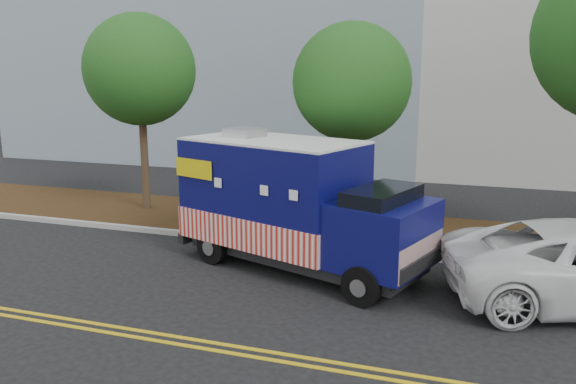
% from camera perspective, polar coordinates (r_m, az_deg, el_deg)
% --- Properties ---
extents(ground, '(120.00, 120.00, 0.00)m').
position_cam_1_polar(ground, '(14.43, 0.03, -7.34)').
color(ground, black).
rests_on(ground, ground).
extents(curb, '(120.00, 0.18, 0.15)m').
position_cam_1_polar(curb, '(15.67, 1.63, -5.45)').
color(curb, '#9E9E99').
rests_on(curb, ground).
extents(mulch_strip, '(120.00, 4.00, 0.15)m').
position_cam_1_polar(mulch_strip, '(17.61, 3.58, -3.46)').
color(mulch_strip, '#301C0D').
rests_on(mulch_strip, ground).
extents(centerline_near, '(120.00, 0.10, 0.01)m').
position_cam_1_polar(centerline_near, '(10.63, -7.72, -14.91)').
color(centerline_near, gold).
rests_on(centerline_near, ground).
extents(centerline_far, '(120.00, 0.10, 0.01)m').
position_cam_1_polar(centerline_far, '(10.43, -8.34, -15.49)').
color(centerline_far, gold).
rests_on(centerline_far, ground).
extents(tree_a, '(3.68, 3.68, 6.70)m').
position_cam_1_polar(tree_a, '(19.62, -14.83, 11.87)').
color(tree_a, '#38281C').
rests_on(tree_a, ground).
extents(tree_b, '(3.44, 3.44, 6.22)m').
position_cam_1_polar(tree_b, '(16.61, 6.50, 10.97)').
color(tree_b, '#38281C').
rests_on(tree_b, ground).
extents(sign_post, '(0.06, 0.06, 2.40)m').
position_cam_1_polar(sign_post, '(16.54, -7.92, -0.57)').
color(sign_post, '#473828').
rests_on(sign_post, ground).
extents(food_truck, '(6.81, 4.29, 3.39)m').
position_cam_1_polar(food_truck, '(13.88, 0.34, -1.52)').
color(food_truck, black).
rests_on(food_truck, ground).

